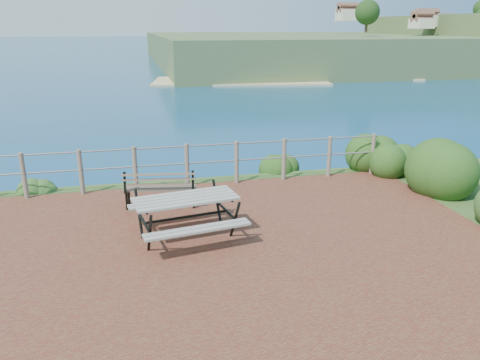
{
  "coord_description": "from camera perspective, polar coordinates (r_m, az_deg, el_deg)",
  "views": [
    {
      "loc": [
        -1.09,
        -6.82,
        3.52
      ],
      "look_at": [
        0.78,
        1.38,
        0.75
      ],
      "focal_mm": 35.0,
      "sensor_mm": 36.0,
      "label": 1
    }
  ],
  "objects": [
    {
      "name": "shrub_right_front",
      "position": [
        11.41,
        22.9,
        -1.22
      ],
      "size": [
        1.44,
        1.44,
        2.04
      ],
      "primitive_type": "ellipsoid",
      "color": "#1B4314",
      "rests_on": "ground"
    },
    {
      "name": "park_bench",
      "position": [
        9.53,
        -9.71,
        -0.29
      ],
      "size": [
        1.47,
        0.58,
        0.81
      ],
      "rotation": [
        0.0,
        0.0,
        -0.16
      ],
      "color": "brown",
      "rests_on": "ground"
    },
    {
      "name": "picnic_table",
      "position": [
        8.09,
        -6.59,
        -4.02
      ],
      "size": [
        1.84,
        1.5,
        0.74
      ],
      "rotation": [
        0.0,
        0.0,
        0.17
      ],
      "color": "gray",
      "rests_on": "ground"
    },
    {
      "name": "safety_railing",
      "position": [
        10.64,
        -6.48,
        2.04
      ],
      "size": [
        9.4,
        0.1,
        1.0
      ],
      "color": "#6B5B4C",
      "rests_on": "ground"
    },
    {
      "name": "shrub_lip_west",
      "position": [
        11.57,
        -23.46,
        -1.04
      ],
      "size": [
        0.69,
        0.69,
        0.4
      ],
      "primitive_type": "ellipsoid",
      "color": "#2E5720",
      "rests_on": "ground"
    },
    {
      "name": "ocean",
      "position": [
        206.85,
        -13.1,
        16.81
      ],
      "size": [
        1200.0,
        1200.0,
        0.0
      ],
      "primitive_type": "plane",
      "color": "#146478",
      "rests_on": "ground"
    },
    {
      "name": "ground",
      "position": [
        7.75,
        -3.42,
        -8.81
      ],
      "size": [
        10.0,
        7.0,
        0.12
      ],
      "primitive_type": "cube",
      "color": "brown",
      "rests_on": "ground"
    },
    {
      "name": "shrub_right_edge",
      "position": [
        12.49,
        16.76,
        1.08
      ],
      "size": [
        1.25,
        1.25,
        1.78
      ],
      "primitive_type": "ellipsoid",
      "color": "#1B4314",
      "rests_on": "ground"
    },
    {
      "name": "shrub_lip_east",
      "position": [
        12.19,
        4.9,
        1.38
      ],
      "size": [
        0.83,
        0.83,
        0.59
      ],
      "primitive_type": "ellipsoid",
      "color": "#1B4314",
      "rests_on": "ground"
    }
  ]
}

